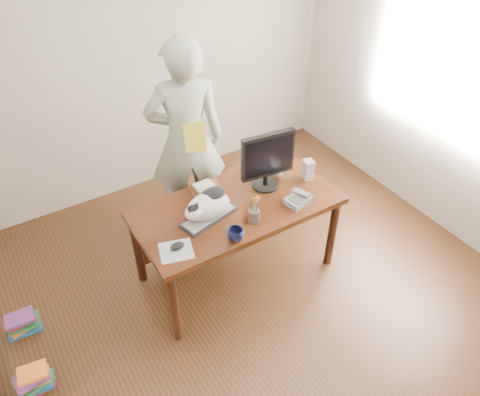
% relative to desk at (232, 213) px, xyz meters
% --- Properties ---
extents(room, '(4.50, 4.50, 4.50)m').
position_rel_desk_xyz_m(room, '(0.00, -0.68, 0.75)').
color(room, black).
rests_on(room, ground).
extents(desk, '(1.60, 0.80, 0.75)m').
position_rel_desk_xyz_m(desk, '(0.00, 0.00, 0.00)').
color(desk, black).
rests_on(desk, ground).
extents(keyboard, '(0.48, 0.27, 0.03)m').
position_rel_desk_xyz_m(keyboard, '(-0.26, -0.11, 0.16)').
color(keyboard, black).
rests_on(keyboard, desk).
extents(cat, '(0.44, 0.29, 0.25)m').
position_rel_desk_xyz_m(cat, '(-0.27, -0.11, 0.28)').
color(cat, white).
rests_on(cat, keyboard).
extents(monitor, '(0.44, 0.24, 0.50)m').
position_rel_desk_xyz_m(monitor, '(0.32, -0.01, 0.43)').
color(monitor, black).
rests_on(monitor, desk).
extents(pen_cup, '(0.09, 0.09, 0.22)m').
position_rel_desk_xyz_m(pen_cup, '(0.01, -0.30, 0.21)').
color(pen_cup, gray).
rests_on(pen_cup, desk).
extents(mousepad, '(0.28, 0.26, 0.01)m').
position_rel_desk_xyz_m(mousepad, '(-0.62, -0.29, 0.15)').
color(mousepad, '#B4B9C1').
rests_on(mousepad, desk).
extents(mouse, '(0.12, 0.09, 0.04)m').
position_rel_desk_xyz_m(mouse, '(-0.60, -0.27, 0.17)').
color(mouse, black).
rests_on(mouse, mousepad).
extents(coffee_mug, '(0.16, 0.16, 0.09)m').
position_rel_desk_xyz_m(coffee_mug, '(-0.21, -0.41, 0.19)').
color(coffee_mug, black).
rests_on(coffee_mug, desk).
extents(phone, '(0.22, 0.20, 0.09)m').
position_rel_desk_xyz_m(phone, '(0.43, -0.31, 0.18)').
color(phone, slate).
rests_on(phone, desk).
extents(speaker, '(0.09, 0.10, 0.17)m').
position_rel_desk_xyz_m(speaker, '(0.68, -0.09, 0.23)').
color(speaker, '#9E9EA1').
rests_on(speaker, desk).
extents(baseball, '(0.08, 0.08, 0.08)m').
position_rel_desk_xyz_m(baseball, '(0.48, 0.04, 0.19)').
color(baseball, beige).
rests_on(baseball, desk).
extents(book_stack, '(0.25, 0.19, 0.09)m').
position_rel_desk_xyz_m(book_stack, '(-0.13, 0.18, 0.19)').
color(book_stack, '#461812').
rests_on(book_stack, desk).
extents(calculator, '(0.19, 0.23, 0.06)m').
position_rel_desk_xyz_m(calculator, '(0.57, 0.17, 0.18)').
color(calculator, slate).
rests_on(calculator, desk).
extents(person, '(0.78, 0.63, 1.86)m').
position_rel_desk_xyz_m(person, '(-0.03, 0.71, 0.33)').
color(person, silver).
rests_on(person, ground).
extents(held_book, '(0.20, 0.15, 0.24)m').
position_rel_desk_xyz_m(held_book, '(-0.03, 0.54, 0.45)').
color(held_book, gold).
rests_on(held_book, person).
extents(book_pile_a, '(0.27, 0.22, 0.18)m').
position_rel_desk_xyz_m(book_pile_a, '(-1.75, -0.28, -0.51)').
color(book_pile_a, '#A8181A').
rests_on(book_pile_a, ground).
extents(book_pile_b, '(0.26, 0.20, 0.15)m').
position_rel_desk_xyz_m(book_pile_b, '(-1.72, 0.27, -0.53)').
color(book_pile_b, '#1A559F').
rests_on(book_pile_b, ground).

